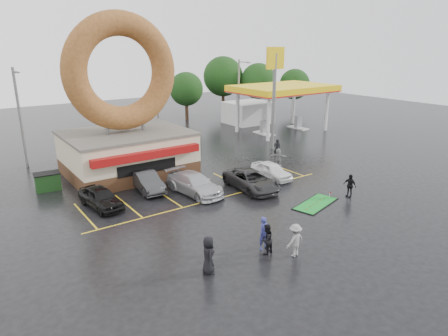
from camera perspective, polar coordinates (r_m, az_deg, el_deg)
ground at (r=27.04m, az=3.28°, el=-6.53°), size 120.00×120.00×0.00m
donut_shop at (r=35.17m, az=-13.91°, el=6.27°), size 10.20×8.70×13.50m
gas_station at (r=54.11m, az=6.21°, el=9.62°), size 12.30×13.65×5.90m
shell_sign at (r=42.45m, az=7.23°, el=12.45°), size 2.20×0.36×10.60m
streetlight_left at (r=40.03m, az=-27.12°, el=6.64°), size 0.40×2.21×9.00m
streetlight_mid at (r=45.08m, az=-9.42°, el=9.32°), size 0.40×2.21×9.00m
streetlight_right at (r=52.20m, az=2.17°, el=10.62°), size 0.40×2.21×9.00m
tree_far_a at (r=64.66m, az=4.94°, el=12.25°), size 5.60×5.60×8.00m
tree_far_b at (r=67.31m, az=10.04°, el=11.70°), size 4.90×4.90×7.00m
tree_far_c at (r=65.33m, az=-0.12°, el=12.94°), size 6.30×6.30×9.00m
tree_far_d at (r=59.48m, az=-5.42°, el=11.16°), size 4.90×4.90×7.00m
car_black at (r=28.98m, az=-17.18°, el=-4.07°), size 2.28×4.50×1.47m
car_dgrey at (r=31.45m, az=-11.02°, el=-1.87°), size 1.91×4.64×1.49m
car_silver at (r=30.33m, az=-4.25°, el=-2.26°), size 2.80×5.55×1.55m
car_grey at (r=31.18m, az=3.91°, el=-1.76°), size 2.85×5.52×1.49m
car_white at (r=33.88m, az=6.80°, el=-0.35°), size 1.66×4.08×1.39m
person_blue at (r=22.40m, az=5.75°, el=-9.24°), size 0.74×0.52×1.91m
person_blackjkt at (r=21.96m, az=6.07°, el=-10.09°), size 0.96×0.82×1.72m
person_hoodie at (r=21.95m, az=10.12°, el=-10.12°), size 1.22×0.74×1.84m
person_bystander at (r=20.14m, az=-2.25°, el=-12.33°), size 0.89×1.10×1.96m
person_cameraman at (r=31.01m, az=17.52°, el=-2.41°), size 0.53×1.07×1.75m
person_walker_near at (r=37.45m, az=7.74°, el=1.56°), size 1.30×1.53×1.66m
person_walker_far at (r=39.78m, az=7.59°, el=2.73°), size 0.84×0.83×1.95m
dumpster at (r=33.92m, az=-23.89°, el=-1.83°), size 1.90×1.36×1.30m
putting_green at (r=29.26m, az=12.97°, el=-4.99°), size 4.26×2.68×0.50m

